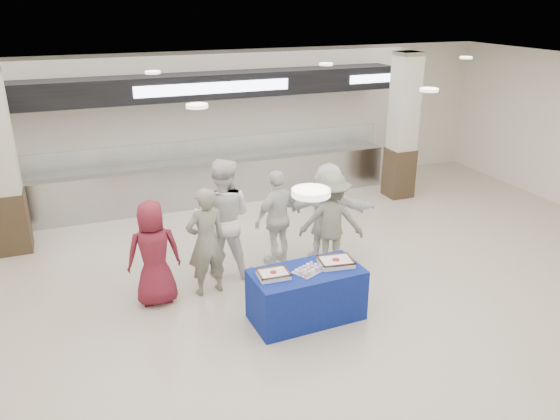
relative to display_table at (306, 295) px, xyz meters
name	(u,v)px	position (x,y,z in m)	size (l,w,h in m)	color
ground	(316,327)	(0.03, -0.26, -0.38)	(14.00, 14.00, 0.00)	beige
serving_line	(213,150)	(0.04, 5.14, 0.78)	(8.70, 0.85, 2.80)	#ACAFB3
column_left	(2,169)	(-3.97, 3.94, 1.15)	(0.55, 0.55, 3.20)	#332517
column_right	(402,130)	(4.03, 3.94, 1.15)	(0.55, 0.55, 3.20)	#332517
display_table	(306,295)	(0.00, 0.00, 0.00)	(1.55, 0.78, 0.75)	navy
sheet_cake_left	(273,274)	(-0.49, 0.01, 0.42)	(0.43, 0.34, 0.09)	white
sheet_cake_right	(336,261)	(0.46, 0.03, 0.42)	(0.51, 0.42, 0.10)	white
cupcake_tray	(308,270)	(0.01, -0.03, 0.41)	(0.49, 0.44, 0.06)	silver
civilian_maroon	(154,253)	(-1.89, 1.21, 0.43)	(0.78, 0.51, 1.60)	maroon
soldier_a	(206,242)	(-1.11, 1.21, 0.48)	(0.62, 0.41, 1.71)	slate
chef_tall	(223,218)	(-0.70, 1.72, 0.61)	(0.95, 0.74, 1.96)	white
chef_short	(278,218)	(0.26, 1.78, 0.45)	(0.97, 0.40, 1.65)	white
soldier_b	(331,221)	(1.03, 1.33, 0.45)	(1.06, 0.61, 1.65)	slate
civilian_white	(328,212)	(1.10, 1.61, 0.49)	(1.61, 0.51, 1.73)	white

